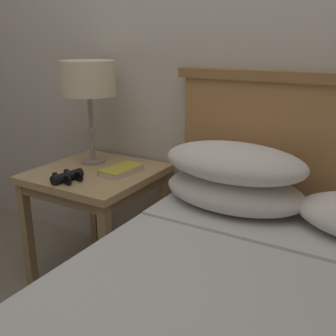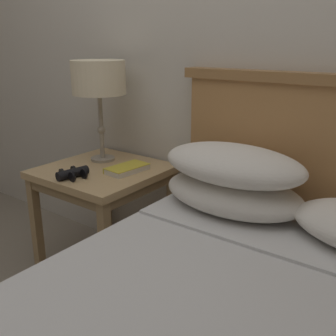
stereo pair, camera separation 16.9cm
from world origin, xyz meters
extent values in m
cube|color=beige|center=(0.00, 0.93, 1.30)|extent=(8.00, 0.06, 2.60)
cube|color=tan|center=(-0.48, 0.60, 0.58)|extent=(0.58, 0.58, 0.04)
cube|color=#917650|center=(-0.48, 0.60, 0.54)|extent=(0.55, 0.55, 0.05)
cube|color=#A4865B|center=(-0.74, 0.34, 0.28)|extent=(0.04, 0.04, 0.57)
cube|color=#A4865B|center=(-0.23, 0.34, 0.28)|extent=(0.04, 0.04, 0.57)
cube|color=#A4865B|center=(-0.74, 0.85, 0.28)|extent=(0.04, 0.04, 0.57)
cube|color=#A4865B|center=(-0.23, 0.85, 0.28)|extent=(0.04, 0.04, 0.57)
cube|color=silver|center=(0.52, 0.51, 0.55)|extent=(1.14, 0.28, 0.01)
cube|color=#AD7A47|center=(0.52, 0.86, 0.53)|extent=(1.25, 0.06, 1.06)
cube|color=olive|center=(0.52, 0.86, 1.08)|extent=(1.31, 0.10, 0.04)
ellipsoid|color=silver|center=(0.24, 0.62, 0.62)|extent=(0.60, 0.36, 0.15)
ellipsoid|color=silver|center=(0.24, 0.62, 0.75)|extent=(0.60, 0.36, 0.15)
cylinder|color=gray|center=(-0.59, 0.70, 0.61)|extent=(0.13, 0.13, 0.01)
cylinder|color=gray|center=(-0.59, 0.70, 0.79)|extent=(0.02, 0.02, 0.34)
sphere|color=gray|center=(-0.59, 0.70, 0.77)|extent=(0.04, 0.04, 0.04)
cylinder|color=beige|center=(-0.59, 0.70, 1.05)|extent=(0.28, 0.28, 0.17)
cube|color=silver|center=(-0.34, 0.63, 0.62)|extent=(0.13, 0.22, 0.03)
cube|color=gold|center=(-0.34, 0.63, 0.63)|extent=(0.14, 0.22, 0.00)
cube|color=gold|center=(-0.40, 0.63, 0.62)|extent=(0.03, 0.21, 0.03)
cylinder|color=black|center=(-0.50, 0.37, 0.62)|extent=(0.06, 0.10, 0.04)
cylinder|color=black|center=(-0.45, 0.37, 0.62)|extent=(0.05, 0.02, 0.05)
cylinder|color=black|center=(-0.54, 0.38, 0.62)|extent=(0.04, 0.02, 0.04)
cylinder|color=black|center=(-0.49, 0.44, 0.62)|extent=(0.06, 0.10, 0.04)
cylinder|color=black|center=(-0.44, 0.43, 0.62)|extent=(0.05, 0.02, 0.05)
cylinder|color=black|center=(-0.53, 0.44, 0.62)|extent=(0.04, 0.02, 0.04)
cube|color=black|center=(-0.49, 0.41, 0.63)|extent=(0.06, 0.05, 0.01)
cylinder|color=black|center=(-0.49, 0.41, 0.64)|extent=(0.02, 0.01, 0.02)
camera|label=1|loc=(0.79, -0.84, 1.23)|focal=42.00mm
camera|label=2|loc=(0.93, -0.75, 1.23)|focal=42.00mm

